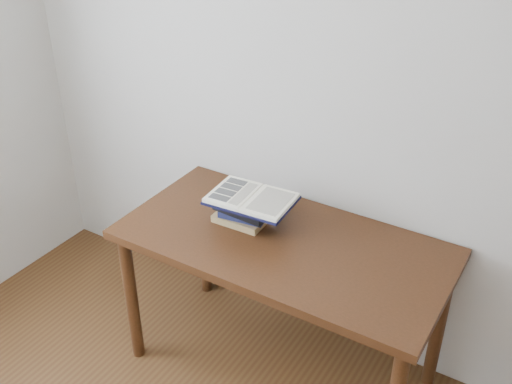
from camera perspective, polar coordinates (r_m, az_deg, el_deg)
The scene contains 3 objects.
desk at distance 2.64m, azimuth 2.54°, elevation -6.30°, with size 1.42×0.71×0.76m.
book_stack at distance 2.67m, azimuth -1.18°, elevation -1.68°, with size 0.27×0.19×0.13m.
open_book at distance 2.60m, azimuth -0.43°, elevation -0.63°, with size 0.38×0.28×0.03m.
Camera 1 is at (0.96, -0.48, 2.25)m, focal length 42.00 mm.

